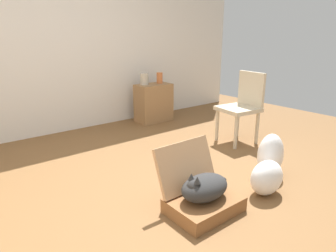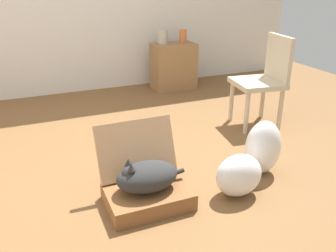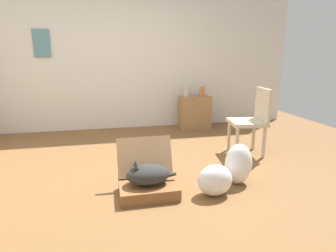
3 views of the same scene
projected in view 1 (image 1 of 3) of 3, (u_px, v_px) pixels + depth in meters
ground_plane at (163, 185)px, 2.76m from camera, size 7.68×7.68×0.00m
wall_back at (64, 39)px, 4.07m from camera, size 6.40×0.15×2.60m
suitcase_base at (204, 205)px, 2.33m from camera, size 0.56×0.41×0.12m
suitcase_lid at (186, 166)px, 2.42m from camera, size 0.56×0.18×0.39m
cat at (204, 187)px, 2.28m from camera, size 0.50×0.28×0.24m
plastic_bag_white at (267, 178)px, 2.57m from camera, size 0.34×0.23×0.31m
plastic_bag_clear at (270, 155)px, 2.89m from camera, size 0.29×0.23×0.44m
side_table at (154, 103)px, 4.78m from camera, size 0.57×0.33×0.61m
vase_tall at (144, 79)px, 4.62m from camera, size 0.13×0.13×0.18m
vase_short at (160, 78)px, 4.77m from camera, size 0.10×0.10×0.17m
chair at (243, 105)px, 3.79m from camera, size 0.51×0.50×0.91m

